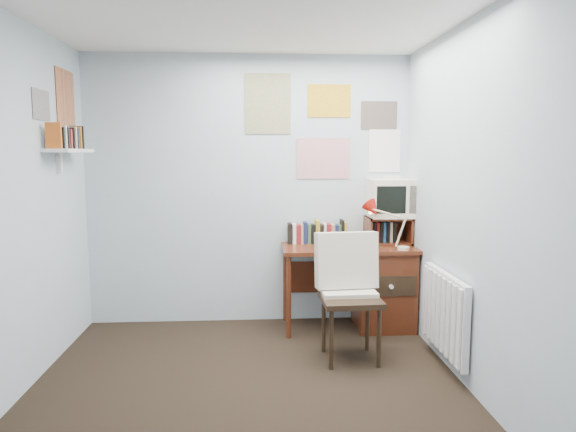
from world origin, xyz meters
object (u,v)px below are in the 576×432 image
Objects in this scene: desk_chair at (351,300)px; desk_lamp at (404,228)px; tv_riser at (388,230)px; radiator at (445,313)px; wall_shelf at (69,151)px; crt_tv at (391,196)px; desk at (377,284)px.

desk_lamp is (0.56, 0.54, 0.47)m from desk_chair.
tv_riser reaches higher than radiator.
wall_shelf is (-2.69, -0.49, 0.74)m from tv_riser.
crt_tv is at bearing 36.02° from tv_riser.
desk_lamp reaches higher than desk.
desk is 1.50× the size of radiator.
wall_shelf is at bearing -169.68° from tv_riser.
crt_tv is at bearing 56.75° from desk_chair.
desk is at bearing 60.65° from desk_chair.
desk_chair is 2.51× the size of desk_lamp.
tv_riser is 1.15m from radiator.
wall_shelf reaches higher than desk_chair.
radiator is at bearing -80.72° from tv_riser.
tv_riser is 0.65× the size of wall_shelf.
radiator is 1.29× the size of wall_shelf.
desk_lamp is 0.33m from tv_riser.
desk_chair is 2.39× the size of tv_riser.
desk_chair is 0.70m from radiator.
desk_chair reaches higher than radiator.
crt_tv reaches higher than desk_lamp.
tv_riser is (-0.06, 0.32, -0.07)m from desk_lamp.
tv_riser is 2.83m from wall_shelf.
radiator is (0.17, -1.04, -0.47)m from tv_riser.
wall_shelf reaches higher than crt_tv.
desk is 0.51m from tv_riser.
crt_tv is at bearing 10.63° from wall_shelf.
crt_tv is (0.03, 0.02, 0.32)m from tv_riser.
tv_riser is at bearing -144.40° from crt_tv.
wall_shelf reaches higher than desk.
radiator is (0.67, -0.19, -0.06)m from desk_chair.
desk is 3.15× the size of desk_lamp.
wall_shelf reaches higher than tv_riser.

